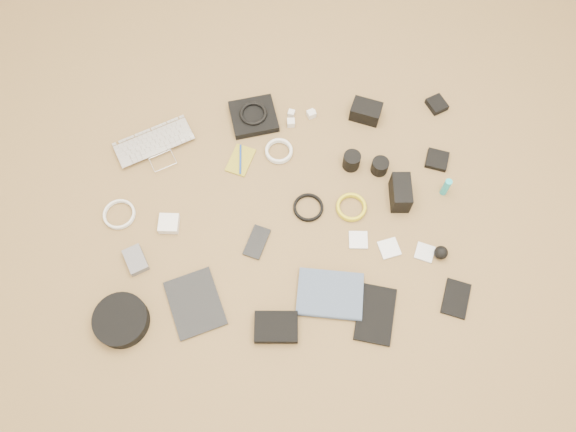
{
  "coord_description": "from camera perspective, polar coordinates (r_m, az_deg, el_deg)",
  "views": [
    {
      "loc": [
        -0.06,
        -0.9,
        2.01
      ],
      "look_at": [
        0.01,
        -0.02,
        0.02
      ],
      "focal_mm": 35.0,
      "sensor_mm": 36.0,
      "label": 1
    }
  ],
  "objects": [
    {
      "name": "notebook_black_a",
      "position": [
        2.09,
        8.86,
        -9.83
      ],
      "size": [
        0.18,
        0.24,
        0.02
      ],
      "primitive_type": "cube",
      "rotation": [
        0.0,
        0.0,
        -0.27
      ],
      "color": "black",
      "rests_on": "ground"
    },
    {
      "name": "cable_yellow",
      "position": [
        2.22,
        6.43,
        0.83
      ],
      "size": [
        0.15,
        0.15,
        0.01
      ],
      "primitive_type": "torus",
      "rotation": [
        0.0,
        0.0,
        -0.36
      ],
      "color": "gold",
      "rests_on": "ground"
    },
    {
      "name": "charger_a",
      "position": [
        2.42,
        0.34,
        10.4
      ],
      "size": [
        0.03,
        0.03,
        0.02
      ],
      "primitive_type": "cube",
      "rotation": [
        0.0,
        0.0,
        -0.37
      ],
      "color": "silver",
      "rests_on": "ground"
    },
    {
      "name": "lens_a",
      "position": [
        2.28,
        6.47,
        5.59
      ],
      "size": [
        0.07,
        0.07,
        0.07
      ],
      "primitive_type": "cylinder",
      "rotation": [
        0.0,
        0.0,
        0.04
      ],
      "color": "black",
      "rests_on": "ground"
    },
    {
      "name": "lens_pouch",
      "position": [
        2.53,
        14.88,
        10.9
      ],
      "size": [
        0.09,
        0.1,
        0.03
      ],
      "primitive_type": "cube",
      "rotation": [
        0.0,
        0.0,
        0.39
      ],
      "color": "black",
      "rests_on": "ground"
    },
    {
      "name": "cable_white_b",
      "position": [
        2.3,
        -16.74,
        0.12
      ],
      "size": [
        0.15,
        0.15,
        0.01
      ],
      "primitive_type": "torus",
      "rotation": [
        0.0,
        0.0,
        -0.26
      ],
      "color": "silver",
      "rests_on": "ground"
    },
    {
      "name": "charger_b",
      "position": [
        2.42,
        2.36,
        10.32
      ],
      "size": [
        0.04,
        0.04,
        0.03
      ],
      "primitive_type": "cube",
      "rotation": [
        0.0,
        0.0,
        0.35
      ],
      "color": "silver",
      "rests_on": "ground"
    },
    {
      "name": "cable_black",
      "position": [
        2.21,
        2.07,
        0.81
      ],
      "size": [
        0.12,
        0.12,
        0.01
      ],
      "primitive_type": "torus",
      "rotation": [
        0.0,
        0.0,
        -0.03
      ],
      "color": "black",
      "rests_on": "ground"
    },
    {
      "name": "laptop",
      "position": [
        2.38,
        -13.05,
        6.45
      ],
      "size": [
        0.38,
        0.33,
        0.03
      ],
      "primitive_type": "imported",
      "rotation": [
        0.0,
        0.0,
        0.39
      ],
      "color": "silver",
      "rests_on": "ground"
    },
    {
      "name": "notebook_black_b",
      "position": [
        2.17,
        16.69,
        -8.04
      ],
      "size": [
        0.13,
        0.16,
        0.01
      ],
      "primitive_type": "cube",
      "rotation": [
        0.0,
        0.0,
        -0.38
      ],
      "color": "black",
      "rests_on": "ground"
    },
    {
      "name": "filter_case_left",
      "position": [
        2.17,
        7.14,
        -2.43
      ],
      "size": [
        0.08,
        0.08,
        0.01
      ],
      "primitive_type": "cube",
      "rotation": [
        0.0,
        0.0,
        -0.1
      ],
      "color": "silver",
      "rests_on": "ground"
    },
    {
      "name": "cable_white_a",
      "position": [
        2.33,
        -0.93,
        6.53
      ],
      "size": [
        0.13,
        0.13,
        0.01
      ],
      "primitive_type": "torus",
      "rotation": [
        0.0,
        0.0,
        0.13
      ],
      "color": "silver",
      "rests_on": "ground"
    },
    {
      "name": "charger_d",
      "position": [
        2.39,
        0.31,
        9.46
      ],
      "size": [
        0.03,
        0.03,
        0.03
      ],
      "primitive_type": "cube",
      "rotation": [
        0.0,
        0.0,
        -0.03
      ],
      "color": "silver",
      "rests_on": "ground"
    },
    {
      "name": "lens_b",
      "position": [
        2.29,
        9.31,
        5.01
      ],
      "size": [
        0.07,
        0.07,
        0.06
      ],
      "primitive_type": "cylinder",
      "rotation": [
        0.0,
        0.0,
        -0.03
      ],
      "color": "black",
      "rests_on": "ground"
    },
    {
      "name": "pen_blue",
      "position": [
        2.31,
        -4.86,
        5.77
      ],
      "size": [
        0.01,
        0.13,
        0.01
      ],
      "primitive_type": "cylinder",
      "rotation": [
        1.57,
        0.0,
        -0.05
      ],
      "color": "#123396",
      "rests_on": "notebook_olive"
    },
    {
      "name": "headphone_pouch",
      "position": [
        2.41,
        -3.51,
        10.05
      ],
      "size": [
        0.21,
        0.2,
        0.03
      ],
      "primitive_type": "cube",
      "rotation": [
        0.0,
        0.0,
        0.15
      ],
      "color": "black",
      "rests_on": "ground"
    },
    {
      "name": "battery_charger",
      "position": [
        2.2,
        -15.21,
        -4.33
      ],
      "size": [
        0.1,
        0.12,
        0.03
      ],
      "primitive_type": "cube",
      "rotation": [
        0.0,
        0.0,
        0.39
      ],
      "color": "#5B5B60",
      "rests_on": "ground"
    },
    {
      "name": "filter_case_mid",
      "position": [
        2.18,
        10.24,
        -3.26
      ],
      "size": [
        0.09,
        0.09,
        0.01
      ],
      "primitive_type": "cube",
      "rotation": [
        0.0,
        0.0,
        0.21
      ],
      "color": "silver",
      "rests_on": "ground"
    },
    {
      "name": "headphones",
      "position": [
        2.39,
        -3.55,
        10.36
      ],
      "size": [
        0.14,
        0.14,
        0.01
      ],
      "primitive_type": "torus",
      "rotation": [
        0.0,
        0.0,
        -0.19
      ],
      "color": "black",
      "rests_on": "headphone_pouch"
    },
    {
      "name": "lens_cleaner",
      "position": [
        2.29,
        15.75,
        2.85
      ],
      "size": [
        0.03,
        0.03,
        0.1
      ],
      "primitive_type": "cylinder",
      "rotation": [
        0.0,
        0.0,
        -0.29
      ],
      "color": "#1AA3AE",
      "rests_on": "ground"
    },
    {
      "name": "tablet",
      "position": [
        2.11,
        -9.42,
        -8.73
      ],
      "size": [
        0.24,
        0.27,
        0.01
      ],
      "primitive_type": "cube",
      "rotation": [
        0.0,
        0.0,
        0.28
      ],
      "color": "black",
      "rests_on": "ground"
    },
    {
      "name": "power_brick",
      "position": [
        2.22,
        -12.01,
        -0.76
      ],
      "size": [
        0.08,
        0.08,
        0.03
      ],
      "primitive_type": "cube",
      "rotation": [
        0.0,
        0.0,
        -0.11
      ],
      "color": "silver",
      "rests_on": "ground"
    },
    {
      "name": "filter_case_right",
      "position": [
        2.2,
        13.71,
        -3.62
      ],
      "size": [
        0.09,
        0.09,
        0.01
      ],
      "primitive_type": "cube",
      "rotation": [
        0.0,
        0.0,
        -0.42
      ],
      "color": "silver",
      "rests_on": "ground"
    },
    {
      "name": "notebook_olive",
      "position": [
        2.32,
        -4.84,
        5.67
      ],
      "size": [
        0.13,
        0.16,
        0.01
      ],
      "primitive_type": "cube",
      "rotation": [
        0.0,
        0.0,
        -0.43
      ],
      "color": "olive",
      "rests_on": "ground"
    },
    {
      "name": "phone",
      "position": [
        2.16,
        -3.18,
        -2.67
      ],
      "size": [
        0.12,
        0.15,
        0.01
      ],
      "primitive_type": "cube",
      "rotation": [
        0.0,
        0.0,
        -0.43
      ],
      "color": "black",
      "rests_on": "ground"
    },
    {
      "name": "headphone_case",
      "position": [
        2.13,
        -16.59,
        -10.12
      ],
      "size": [
        0.24,
        0.24,
        0.05
      ],
      "primitive_type": "cylinder",
      "rotation": [
        0.0,
        0.0,
        -0.27
      ],
      "color": "black",
      "rests_on": "ground"
    },
    {
      "name": "card_reader",
      "position": [
        2.38,
        14.9,
        5.53
      ],
      "size": [
        0.11,
        0.11,
        0.02
      ],
      "primitive_type": "cube",
      "rotation": [
        0.0,
        0.0,
        -0.36
      ],
      "color": "black",
      "rests_on": "ground"
    },
    {
      "name": "dslr_camera",
      "position": [
        2.42,
        7.92,
        10.48
      ],
      "size": [
        0.15,
        0.13,
        0.07
      ],
      "primitive_type": "cube",
      "rotation": [
        0.0,
        0.0,
        -0.4
      ],
      "color": "black",
      "rests_on": "ground"
    },
    {
      "name": "charger_c",
      "position": [
        2.42,
        2.53,
        10.34
      ],
      "size": [
        0.03,
        0.03,
        0.02
      ],
      "primitive_type": "cube",
      "rotation": [
        0.0,
        0.0,
        0.2
      ],
      "color": "silver",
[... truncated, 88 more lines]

